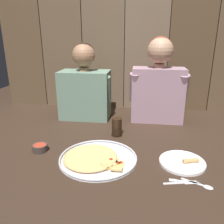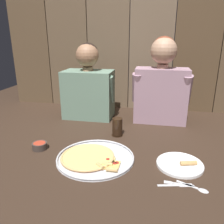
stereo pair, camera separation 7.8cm
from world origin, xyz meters
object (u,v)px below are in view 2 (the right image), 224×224
(drinking_glass, at_px, (117,127))
(diner_right, at_px, (161,84))
(dinner_plate, at_px, (180,164))
(diner_left, at_px, (88,86))
(pizza_tray, at_px, (93,157))
(dipping_bowl, at_px, (40,146))

(drinking_glass, relative_size, diner_right, 0.19)
(dinner_plate, bearing_deg, drinking_glass, 140.38)
(dinner_plate, xyz_separation_m, diner_left, (-0.66, 0.63, 0.24))
(dinner_plate, height_order, diner_right, diner_right)
(pizza_tray, distance_m, diner_right, 0.79)
(pizza_tray, relative_size, drinking_glass, 3.49)
(dipping_bowl, relative_size, diner_left, 0.15)
(dipping_bowl, height_order, diner_right, diner_right)
(drinking_glass, height_order, dipping_bowl, drinking_glass)
(pizza_tray, height_order, dinner_plate, dinner_plate)
(pizza_tray, height_order, drinking_glass, drinking_glass)
(drinking_glass, xyz_separation_m, diner_left, (-0.29, 0.32, 0.19))
(drinking_glass, bearing_deg, dipping_bowl, -146.24)
(dinner_plate, height_order, drinking_glass, drinking_glass)
(diner_left, bearing_deg, drinking_glass, -48.44)
(drinking_glass, height_order, diner_left, diner_left)
(diner_left, bearing_deg, dipping_bowl, -101.59)
(drinking_glass, bearing_deg, pizza_tray, -103.23)
(dinner_plate, distance_m, diner_right, 0.70)
(dinner_plate, bearing_deg, diner_left, 136.21)
(dinner_plate, height_order, dipping_bowl, dipping_bowl)
(drinking_glass, bearing_deg, diner_left, 131.56)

